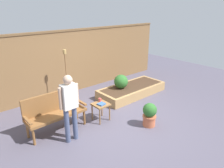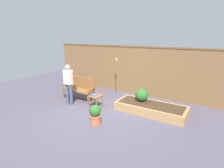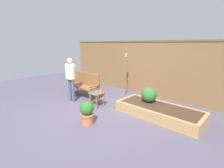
% 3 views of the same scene
% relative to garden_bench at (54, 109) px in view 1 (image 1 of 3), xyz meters
% --- Properties ---
extents(ground_plane, '(14.00, 14.00, 0.00)m').
position_rel_garden_bench_xyz_m(ground_plane, '(1.48, -0.70, -0.54)').
color(ground_plane, '#514C5B').
extents(fence_back, '(8.40, 0.14, 2.16)m').
position_rel_garden_bench_xyz_m(fence_back, '(1.48, 1.90, 0.55)').
color(fence_back, brown).
rests_on(fence_back, ground_plane).
extents(garden_bench, '(1.44, 0.48, 0.94)m').
position_rel_garden_bench_xyz_m(garden_bench, '(0.00, 0.00, 0.00)').
color(garden_bench, brown).
rests_on(garden_bench, ground_plane).
extents(side_table, '(0.40, 0.40, 0.48)m').
position_rel_garden_bench_xyz_m(side_table, '(1.12, -0.38, -0.15)').
color(side_table, olive).
rests_on(side_table, ground_plane).
extents(cup_on_table, '(0.11, 0.07, 0.09)m').
position_rel_garden_bench_xyz_m(cup_on_table, '(1.20, -0.25, -0.02)').
color(cup_on_table, '#CC4C47').
rests_on(cup_on_table, side_table).
extents(book_on_table, '(0.20, 0.19, 0.03)m').
position_rel_garden_bench_xyz_m(book_on_table, '(1.10, -0.43, -0.05)').
color(book_on_table, '#38609E').
rests_on(book_on_table, side_table).
extents(potted_boxwood, '(0.35, 0.35, 0.62)m').
position_rel_garden_bench_xyz_m(potted_boxwood, '(1.87, -1.41, -0.22)').
color(potted_boxwood, '#C66642').
rests_on(potted_boxwood, ground_plane).
extents(raised_planter_bed, '(2.40, 1.00, 0.30)m').
position_rel_garden_bench_xyz_m(raised_planter_bed, '(3.00, 0.29, -0.39)').
color(raised_planter_bed, '#AD8451').
rests_on(raised_planter_bed, ground_plane).
extents(shrub_near_bench, '(0.46, 0.46, 0.46)m').
position_rel_garden_bench_xyz_m(shrub_near_bench, '(2.59, 0.41, -0.02)').
color(shrub_near_bench, brown).
rests_on(shrub_near_bench, raised_planter_bed).
extents(tiki_torch, '(0.10, 0.10, 1.68)m').
position_rel_garden_bench_xyz_m(tiki_torch, '(1.05, 1.23, 0.61)').
color(tiki_torch, brown).
rests_on(tiki_torch, ground_plane).
extents(person_by_bench, '(0.47, 0.20, 1.56)m').
position_rel_garden_bench_xyz_m(person_by_bench, '(0.06, -0.66, 0.39)').
color(person_by_bench, '#475170').
rests_on(person_by_bench, ground_plane).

